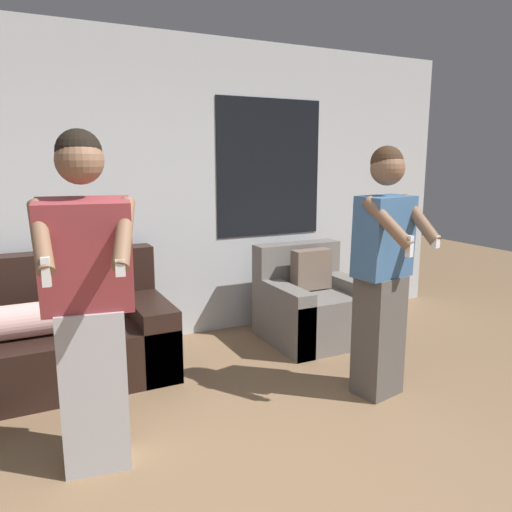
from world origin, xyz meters
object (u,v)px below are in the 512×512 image
(armchair, at_px, (312,306))
(person_right, at_px, (383,271))
(person_left, at_px, (89,304))
(couch, at_px, (29,342))

(armchair, xyz_separation_m, person_right, (-0.18, -1.14, 0.58))
(person_right, bearing_deg, armchair, 81.04)
(armchair, bearing_deg, person_left, -151.32)
(couch, height_order, person_left, person_left)
(couch, relative_size, person_right, 1.17)
(person_left, height_order, person_right, person_left)
(couch, distance_m, person_left, 1.44)
(couch, height_order, armchair, couch)
(couch, relative_size, person_left, 1.13)
(armchair, height_order, person_right, person_right)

